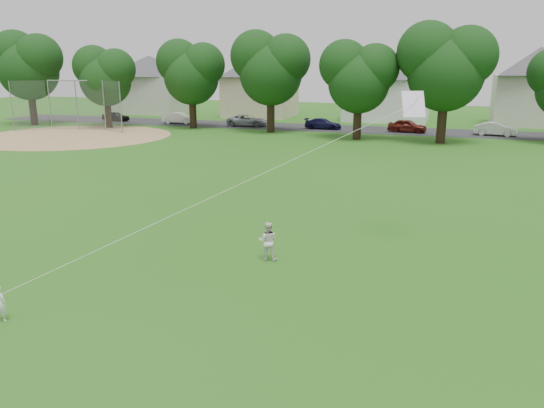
% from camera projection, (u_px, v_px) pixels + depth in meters
% --- Properties ---
extents(ground, '(160.00, 160.00, 0.00)m').
position_uv_depth(ground, '(177.00, 287.00, 15.94)').
color(ground, '#266316').
rests_on(ground, ground).
extents(street, '(90.00, 7.00, 0.01)m').
position_uv_depth(street, '(374.00, 130.00, 54.45)').
color(street, '#2D2D30').
rests_on(street, ground).
extents(dirt_infield, '(18.00, 18.00, 0.02)m').
position_uv_depth(dirt_infield, '(74.00, 136.00, 49.61)').
color(dirt_infield, '#9E7F51').
rests_on(dirt_infield, ground).
extents(older_boy, '(0.73, 0.61, 1.35)m').
position_uv_depth(older_boy, '(268.00, 241.00, 18.04)').
color(older_boy, white).
rests_on(older_boy, ground).
extents(kite, '(5.28, 5.29, 14.29)m').
position_uv_depth(kite, '(238.00, 185.00, 16.14)').
color(kite, white).
rests_on(kite, ground).
extents(baseball_backstop, '(11.18, 3.57, 4.96)m').
position_uv_depth(baseball_backstop, '(74.00, 106.00, 53.40)').
color(baseball_backstop, gray).
rests_on(baseball_backstop, ground).
extents(tree_row, '(81.79, 9.27, 10.73)m').
position_uv_depth(tree_row, '(364.00, 66.00, 47.32)').
color(tree_row, black).
rests_on(tree_row, ground).
extents(parked_cars, '(63.90, 2.49, 1.28)m').
position_uv_depth(parked_cars, '(381.00, 125.00, 53.14)').
color(parked_cars, black).
rests_on(parked_cars, ground).
extents(house_row, '(76.57, 13.77, 9.89)m').
position_uv_depth(house_row, '(393.00, 80.00, 62.24)').
color(house_row, beige).
rests_on(house_row, ground).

